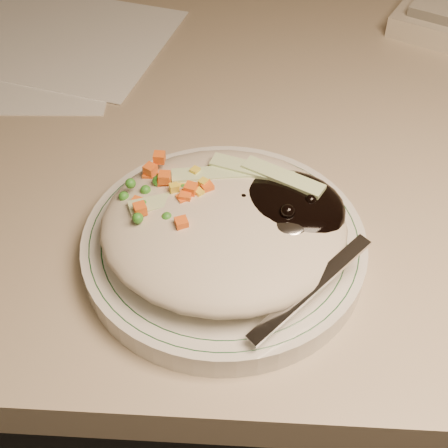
{
  "coord_description": "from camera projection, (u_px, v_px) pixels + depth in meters",
  "views": [
    {
      "loc": [
        -0.09,
        0.84,
        1.13
      ],
      "look_at": [
        -0.11,
        1.18,
        0.78
      ],
      "focal_mm": 50.0,
      "sensor_mm": 36.0,
      "label": 1
    }
  ],
  "objects": [
    {
      "name": "desk",
      "position": [
        317.0,
        239.0,
        0.8
      ],
      "size": [
        1.4,
        0.7,
        0.74
      ],
      "color": "tan",
      "rests_on": "ground"
    },
    {
      "name": "plate",
      "position": [
        224.0,
        246.0,
        0.51
      ],
      "size": [
        0.23,
        0.23,
        0.02
      ],
      "primitive_type": "cylinder",
      "color": "silver",
      "rests_on": "desk"
    },
    {
      "name": "plate_rim",
      "position": [
        224.0,
        238.0,
        0.5
      ],
      "size": [
        0.22,
        0.22,
        0.0
      ],
      "color": "#144723",
      "rests_on": "plate"
    },
    {
      "name": "meal",
      "position": [
        229.0,
        220.0,
        0.49
      ],
      "size": [
        0.21,
        0.19,
        0.05
      ],
      "color": "#B6AC94",
      "rests_on": "plate"
    },
    {
      "name": "papers",
      "position": [
        16.0,
        47.0,
        0.74
      ],
      "size": [
        0.38,
        0.31,
        0.0
      ],
      "color": "white",
      "rests_on": "desk"
    }
  ]
}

